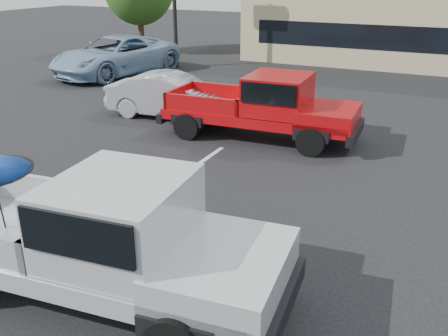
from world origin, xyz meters
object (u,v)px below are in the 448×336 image
Objects in this scene: red_pickup at (272,104)px; blue_suv at (116,56)px; silver_sedan at (172,96)px; silver_pickup at (107,234)px.

red_pickup is 0.92× the size of blue_suv.
red_pickup is 10.83m from blue_suv.
red_pickup reaches higher than silver_sedan.
red_pickup is at bearing -19.40° from blue_suv.
silver_sedan is at bearing 164.90° from red_pickup.
silver_sedan is (-4.09, 8.47, -0.37)m from silver_pickup.
blue_suv is at bearing 146.40° from red_pickup.
red_pickup is (-0.50, 7.70, -0.07)m from silver_pickup.
silver_pickup is 9.41m from silver_sedan.
silver_pickup is 1.42× the size of silver_sedan.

